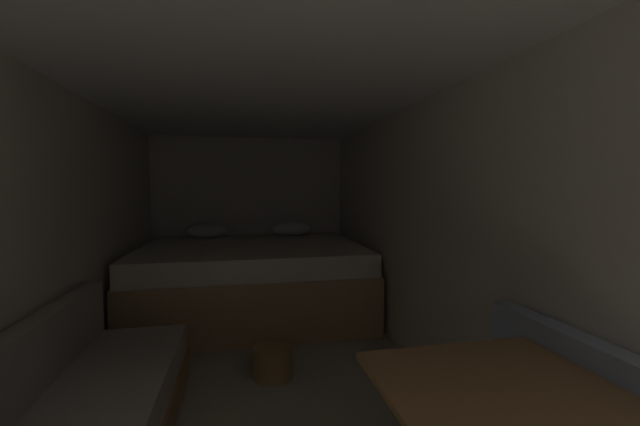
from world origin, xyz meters
TOP-DOWN VIEW (x-y plane):
  - ground_plane at (0.00, 2.15)m, footprint 7.37×7.37m
  - wall_back at (0.00, 4.85)m, footprint 2.58×0.05m
  - wall_left at (-1.27, 2.15)m, footprint 0.05×5.37m
  - wall_right at (1.27, 2.15)m, footprint 0.05×5.37m
  - ceiling_slab at (0.00, 2.15)m, footprint 2.58×5.37m
  - bed at (0.00, 3.88)m, footprint 2.36×1.82m
  - dinette_table at (0.71, 0.73)m, footprint 0.78×0.72m
  - wicker_basket at (0.10, 2.44)m, footprint 0.29×0.29m

SIDE VIEW (x-z plane):
  - ground_plane at x=0.00m, z-range 0.00..0.00m
  - wicker_basket at x=0.10m, z-range 0.00..0.23m
  - bed at x=0.00m, z-range -0.08..0.87m
  - dinette_table at x=0.71m, z-range 0.29..1.04m
  - wall_back at x=0.00m, z-range 0.00..2.07m
  - wall_left at x=-1.27m, z-range 0.00..2.07m
  - wall_right at x=1.27m, z-range 0.00..2.07m
  - ceiling_slab at x=0.00m, z-range 2.07..2.12m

